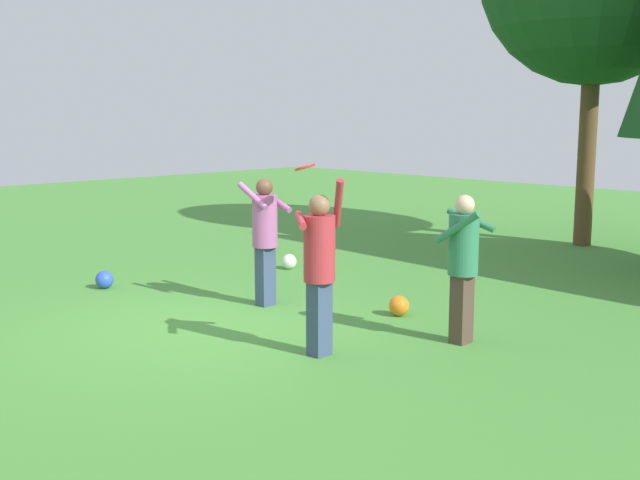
% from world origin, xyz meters
% --- Properties ---
extents(ground_plane, '(40.00, 40.00, 0.00)m').
position_xyz_m(ground_plane, '(0.00, 0.00, 0.00)').
color(ground_plane, '#478C38').
extents(person_thrower, '(0.69, 0.68, 1.94)m').
position_xyz_m(person_thrower, '(1.70, 0.18, 1.05)').
color(person_thrower, '#38476B').
rests_on(person_thrower, ground_plane).
extents(person_catcher, '(0.59, 0.49, 1.73)m').
position_xyz_m(person_catcher, '(-0.40, 1.20, 1.03)').
color(person_catcher, '#38476B').
rests_on(person_catcher, ground_plane).
extents(person_bystander, '(0.65, 0.59, 1.70)m').
position_xyz_m(person_bystander, '(2.50, 1.66, 1.01)').
color(person_bystander, '#4C382D').
rests_on(person_bystander, ground_plane).
extents(frisbee, '(0.36, 0.36, 0.10)m').
position_xyz_m(frisbee, '(0.41, 1.19, 1.92)').
color(frisbee, red).
extents(ball_white, '(0.25, 0.25, 0.25)m').
position_xyz_m(ball_white, '(-2.03, 3.10, 0.13)').
color(ball_white, white).
rests_on(ball_white, ground_plane).
extents(ball_blue, '(0.27, 0.27, 0.27)m').
position_xyz_m(ball_blue, '(-2.86, 0.15, 0.13)').
color(ball_blue, blue).
rests_on(ball_blue, ground_plane).
extents(ball_orange, '(0.27, 0.27, 0.27)m').
position_xyz_m(ball_orange, '(1.24, 2.08, 0.13)').
color(ball_orange, orange).
rests_on(ball_orange, ground_plane).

